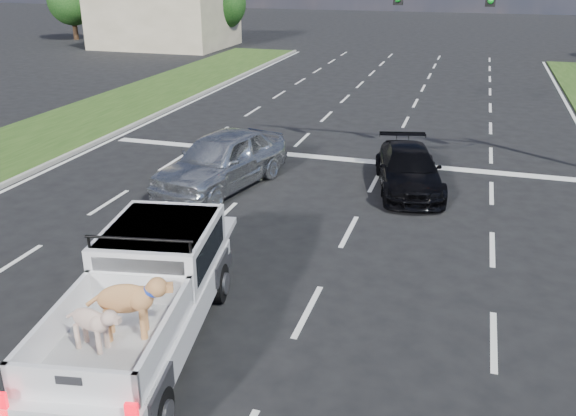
# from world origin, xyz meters

# --- Properties ---
(ground) EXTENTS (160.00, 160.00, 0.00)m
(ground) POSITION_xyz_m (0.00, 0.00, 0.00)
(ground) COLOR black
(ground) RESTS_ON ground
(road_markings) EXTENTS (17.75, 60.00, 0.01)m
(road_markings) POSITION_xyz_m (0.00, 6.56, 0.01)
(road_markings) COLOR silver
(road_markings) RESTS_ON ground
(curb_left) EXTENTS (0.15, 60.00, 0.14)m
(curb_left) POSITION_xyz_m (-9.05, 6.00, 0.07)
(curb_left) COLOR gray
(curb_left) RESTS_ON ground
(building_left) EXTENTS (10.00, 8.00, 4.40)m
(building_left) POSITION_xyz_m (-20.00, 36.00, 2.20)
(building_left) COLOR #C5B596
(building_left) RESTS_ON ground
(tree_far_a) EXTENTS (4.20, 4.20, 5.40)m
(tree_far_a) POSITION_xyz_m (-30.00, 38.00, 3.29)
(tree_far_a) COLOR #332114
(tree_far_a) RESTS_ON ground
(tree_far_b) EXTENTS (4.20, 4.20, 5.40)m
(tree_far_b) POSITION_xyz_m (-24.00, 38.00, 3.29)
(tree_far_b) COLOR #332114
(tree_far_b) RESTS_ON ground
(tree_far_c) EXTENTS (4.20, 4.20, 5.40)m
(tree_far_c) POSITION_xyz_m (-16.00, 38.00, 3.29)
(tree_far_c) COLOR #332114
(tree_far_c) RESTS_ON ground
(pickup_truck) EXTENTS (2.94, 5.85, 2.09)m
(pickup_truck) POSITION_xyz_m (-0.71, -1.88, 0.97)
(pickup_truck) COLOR black
(pickup_truck) RESTS_ON ground
(silver_sedan) EXTENTS (3.13, 5.39, 1.72)m
(silver_sedan) POSITION_xyz_m (-2.63, 6.16, 0.86)
(silver_sedan) COLOR #B9BCC0
(silver_sedan) RESTS_ON ground
(black_coupe) EXTENTS (2.73, 4.66, 1.27)m
(black_coupe) POSITION_xyz_m (2.80, 7.59, 0.63)
(black_coupe) COLOR black
(black_coupe) RESTS_ON ground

